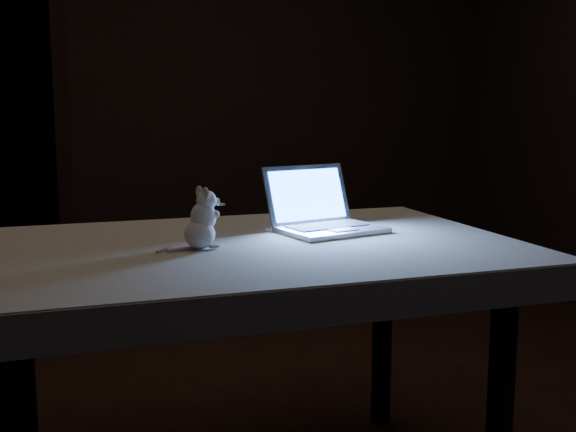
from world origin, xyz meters
name	(u,v)px	position (x,y,z in m)	size (l,w,h in m)	color
back_wall	(159,77)	(0.00, 2.50, 1.30)	(4.50, 0.04, 2.60)	black
table	(245,376)	(-0.16, -0.36, 0.37)	(1.40, 0.90, 0.75)	black
tablecloth	(245,255)	(-0.15, -0.31, 0.71)	(1.49, 0.99, 0.09)	beige
laptop	(332,199)	(0.13, -0.27, 0.85)	(0.29, 0.25, 0.20)	#B7B7BC
plush_mouse	(199,218)	(-0.29, -0.40, 0.84)	(0.12, 0.12, 0.16)	white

